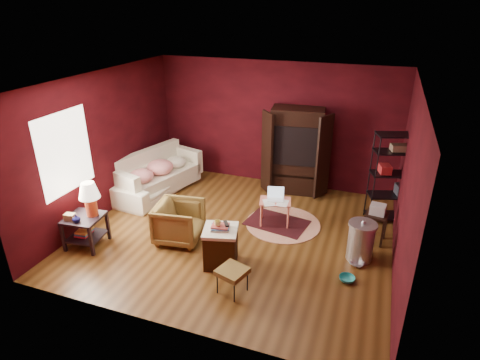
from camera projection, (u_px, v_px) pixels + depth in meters
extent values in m
cube|color=brown|center=(236.00, 233.00, 7.48)|extent=(5.50, 5.00, 0.02)
cube|color=white|center=(236.00, 80.00, 6.32)|extent=(5.50, 5.00, 0.02)
cube|color=#440910|center=(275.00, 124.00, 9.05)|extent=(5.50, 0.02, 2.80)
cube|color=#440910|center=(162.00, 238.00, 4.75)|extent=(5.50, 0.02, 2.80)
cube|color=#440910|center=(103.00, 145.00, 7.75)|extent=(0.02, 5.00, 2.80)
cube|color=#440910|center=(407.00, 186.00, 6.04)|extent=(0.02, 5.00, 2.80)
cube|color=white|center=(65.00, 153.00, 6.80)|extent=(0.02, 1.20, 1.40)
imported|color=white|center=(157.00, 173.00, 8.93)|extent=(0.85, 2.31, 0.88)
imported|color=black|center=(179.00, 220.00, 7.11)|extent=(0.83, 0.87, 0.80)
imported|color=silver|center=(358.00, 259.00, 6.52)|extent=(0.24, 0.12, 0.23)
imported|color=teal|center=(348.00, 274.00, 6.15)|extent=(0.26, 0.14, 0.24)
imported|color=#0D0E41|center=(76.00, 219.00, 6.70)|extent=(0.16, 0.16, 0.13)
imported|color=#D6C368|center=(218.00, 223.00, 6.27)|extent=(0.12, 0.10, 0.11)
cube|color=black|center=(84.00, 218.00, 6.89)|extent=(0.66, 0.66, 0.04)
cube|color=black|center=(87.00, 236.00, 7.05)|extent=(0.61, 0.61, 0.03)
cube|color=black|center=(63.00, 237.00, 6.82)|extent=(0.05, 0.05, 0.55)
cube|color=black|center=(91.00, 241.00, 6.71)|extent=(0.05, 0.05, 0.55)
cube|color=black|center=(81.00, 222.00, 7.30)|extent=(0.05, 0.05, 0.55)
cube|color=black|center=(108.00, 225.00, 7.18)|extent=(0.05, 0.05, 0.55)
cylinder|color=#E8582A|center=(91.00, 206.00, 6.88)|extent=(0.22, 0.22, 0.34)
cone|color=#F2E5C6|center=(89.00, 190.00, 6.75)|extent=(0.39, 0.39, 0.28)
cube|color=#9C8455|center=(70.00, 217.00, 6.76)|extent=(0.19, 0.14, 0.12)
cube|color=#E2384F|center=(84.00, 233.00, 7.04)|extent=(0.25, 0.30, 0.03)
cube|color=#38A4E2|center=(84.00, 232.00, 7.02)|extent=(0.25, 0.30, 0.03)
cube|color=#FFCC54|center=(84.00, 230.00, 7.00)|extent=(0.25, 0.30, 0.03)
cube|color=white|center=(160.00, 180.00, 8.98)|extent=(1.28, 2.02, 0.39)
cube|color=white|center=(148.00, 166.00, 9.05)|extent=(0.69, 1.85, 0.79)
cube|color=white|center=(125.00, 186.00, 8.20)|extent=(0.81, 0.39, 0.54)
cube|color=white|center=(188.00, 159.00, 9.58)|extent=(0.81, 0.39, 0.54)
ellipsoid|color=red|center=(141.00, 176.00, 8.42)|extent=(0.63, 0.63, 0.28)
ellipsoid|color=red|center=(160.00, 167.00, 8.82)|extent=(0.71, 0.71, 0.32)
ellipsoid|color=white|center=(176.00, 162.00, 9.20)|extent=(0.59, 0.59, 0.26)
cube|color=#3C210E|center=(221.00, 248.00, 6.48)|extent=(0.61, 0.61, 0.60)
cube|color=white|center=(220.00, 231.00, 6.35)|extent=(0.66, 0.66, 0.06)
cube|color=beige|center=(220.00, 228.00, 6.33)|extent=(0.34, 0.29, 0.02)
cube|color=#466EA3|center=(220.00, 227.00, 6.32)|extent=(0.34, 0.30, 0.02)
cube|color=#BB4E46|center=(220.00, 226.00, 6.31)|extent=(0.30, 0.25, 0.02)
cube|color=black|center=(226.00, 224.00, 6.33)|extent=(0.15, 0.18, 0.02)
cube|color=black|center=(232.00, 272.00, 5.82)|extent=(0.50, 0.50, 0.08)
cube|color=black|center=(232.00, 274.00, 5.84)|extent=(0.45, 0.45, 0.02)
cylinder|color=black|center=(217.00, 284.00, 5.88)|extent=(0.02, 0.02, 0.33)
cylinder|color=black|center=(234.00, 293.00, 5.70)|extent=(0.02, 0.02, 0.33)
cylinder|color=black|center=(231.00, 273.00, 6.11)|extent=(0.02, 0.02, 0.33)
cylinder|color=black|center=(247.00, 281.00, 5.93)|extent=(0.02, 0.02, 0.33)
cylinder|color=beige|center=(283.00, 224.00, 7.77)|extent=(1.88, 1.88, 0.01)
cube|color=#49131A|center=(277.00, 223.00, 7.79)|extent=(1.26, 0.95, 0.01)
cube|color=#FF8774|center=(275.00, 201.00, 7.58)|extent=(0.66, 0.53, 0.03)
cylinder|color=#FF8774|center=(261.00, 216.00, 7.56)|extent=(0.04, 0.04, 0.49)
cylinder|color=#FF8774|center=(288.00, 218.00, 7.50)|extent=(0.04, 0.04, 0.49)
cylinder|color=#FF8774|center=(262.00, 208.00, 7.86)|extent=(0.04, 0.04, 0.49)
cylinder|color=#FF8774|center=(288.00, 209.00, 7.81)|extent=(0.04, 0.04, 0.49)
cube|color=white|center=(275.00, 200.00, 7.60)|extent=(0.35, 0.28, 0.02)
cube|color=silver|center=(276.00, 192.00, 7.65)|extent=(0.32, 0.14, 0.21)
cube|color=white|center=(269.00, 203.00, 7.50)|extent=(0.31, 0.35, 0.00)
cube|color=white|center=(282.00, 203.00, 7.48)|extent=(0.22, 0.30, 0.00)
cube|color=black|center=(296.00, 151.00, 8.78)|extent=(1.17, 0.74, 1.90)
cube|color=black|center=(296.00, 143.00, 8.61)|extent=(0.95, 0.56, 0.85)
cube|color=black|center=(267.00, 153.00, 8.65)|extent=(0.34, 0.37, 1.80)
cube|color=black|center=(323.00, 157.00, 8.42)|extent=(0.25, 0.42, 1.80)
cube|color=#282B2D|center=(296.00, 147.00, 8.70)|extent=(0.68, 0.58, 0.52)
cube|color=black|center=(295.00, 151.00, 8.47)|extent=(0.50, 0.07, 0.40)
cube|color=black|center=(294.00, 172.00, 8.95)|extent=(0.96, 0.61, 0.05)
cylinder|color=black|center=(375.00, 182.00, 7.41)|extent=(0.03, 0.03, 1.77)
cylinder|color=black|center=(420.00, 183.00, 7.39)|extent=(0.03, 0.03, 1.77)
cylinder|color=black|center=(369.00, 175.00, 7.74)|extent=(0.03, 0.03, 1.77)
cylinder|color=black|center=(413.00, 175.00, 7.72)|extent=(0.03, 0.03, 1.77)
cube|color=black|center=(388.00, 215.00, 7.89)|extent=(0.94, 0.63, 0.02)
cube|color=black|center=(391.00, 195.00, 7.71)|extent=(0.94, 0.63, 0.02)
cube|color=black|center=(395.00, 174.00, 7.52)|extent=(0.94, 0.63, 0.02)
cube|color=black|center=(399.00, 152.00, 7.34)|extent=(0.94, 0.63, 0.02)
cube|color=black|center=(402.00, 135.00, 7.21)|extent=(0.94, 0.63, 0.02)
cube|color=maroon|center=(385.00, 169.00, 7.49)|extent=(0.26, 0.30, 0.16)
cube|color=#353542|center=(402.00, 190.00, 7.65)|extent=(0.31, 0.31, 0.20)
cube|color=#856950|center=(399.00, 148.00, 7.31)|extent=(0.34, 0.28, 0.12)
cube|color=black|center=(377.00, 215.00, 7.02)|extent=(0.41, 0.41, 0.04)
cube|color=black|center=(364.00, 230.00, 7.07)|extent=(0.04, 0.04, 0.53)
cube|color=black|center=(382.00, 234.00, 6.94)|extent=(0.04, 0.04, 0.53)
cube|color=black|center=(368.00, 222.00, 7.32)|extent=(0.04, 0.04, 0.53)
cube|color=black|center=(385.00, 226.00, 7.19)|extent=(0.04, 0.04, 0.53)
cube|color=silver|center=(378.00, 209.00, 6.97)|extent=(0.28, 0.23, 0.18)
cylinder|color=silver|center=(361.00, 242.00, 6.61)|extent=(0.46, 0.46, 0.63)
cylinder|color=silver|center=(363.00, 225.00, 6.48)|extent=(0.51, 0.51, 0.04)
sphere|color=silver|center=(363.00, 222.00, 6.46)|extent=(0.07, 0.07, 0.06)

